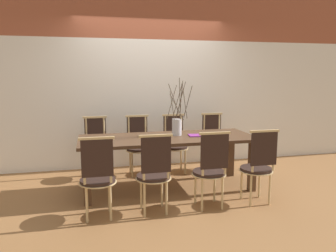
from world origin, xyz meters
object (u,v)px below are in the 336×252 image
at_px(chair_near_center, 211,168).
at_px(book_stack, 197,135).
at_px(vase_centerpiece, 177,125).
at_px(dining_table, 168,144).
at_px(chair_far_center, 175,142).

bearing_deg(chair_near_center, book_stack, 84.10).
relative_size(chair_near_center, vase_centerpiece, 1.17).
distance_m(dining_table, book_stack, 0.42).
bearing_deg(book_stack, vase_centerpiece, 157.18).
relative_size(chair_near_center, book_stack, 3.88).
relative_size(dining_table, vase_centerpiece, 2.99).
height_order(chair_far_center, book_stack, chair_far_center).
height_order(chair_near_center, vase_centerpiece, vase_centerpiece).
height_order(dining_table, chair_far_center, chair_far_center).
relative_size(dining_table, chair_far_center, 2.55).
xyz_separation_m(dining_table, vase_centerpiece, (0.15, 0.09, 0.24)).
distance_m(chair_far_center, book_stack, 0.84).
distance_m(chair_near_center, chair_far_center, 1.55).
bearing_deg(dining_table, chair_far_center, 68.89).
height_order(chair_far_center, vase_centerpiece, vase_centerpiece).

